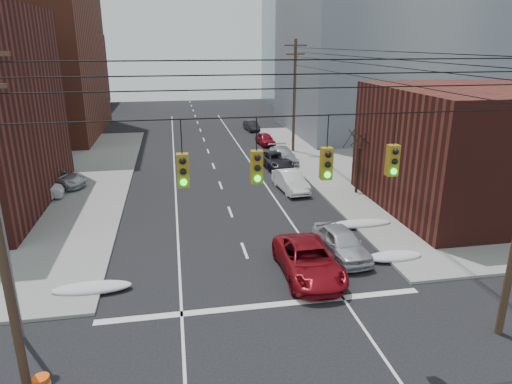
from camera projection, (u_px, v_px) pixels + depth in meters
name	position (u px, v px, depth m)	size (l,w,h in m)	color
sidewalk_ne	(501.00, 160.00, 43.17)	(40.00, 40.00, 0.15)	gray
building_brick_far	(33.00, 72.00, 76.16)	(22.00, 18.00, 12.00)	#471A15
building_office	(384.00, 26.00, 54.32)	(22.00, 20.00, 25.00)	gray
building_glass	(328.00, 40.00, 79.42)	(20.00, 18.00, 22.00)	gray
building_storefront	(503.00, 148.00, 30.12)	(16.00, 12.00, 8.00)	#471A15
utility_pole_far	(294.00, 95.00, 44.76)	(2.20, 0.28, 11.00)	#473323
traffic_signals	(292.00, 163.00, 13.89)	(17.00, 0.42, 2.02)	black
bare_tree	(358.00, 164.00, 32.94)	(2.09, 2.20, 4.93)	black
snow_nw	(92.00, 288.00, 20.42)	(3.50, 1.08, 0.42)	silver
snow_ne	(394.00, 256.00, 23.42)	(3.00, 1.08, 0.42)	silver
snow_east_far	(360.00, 224.00, 27.62)	(4.00, 1.08, 0.42)	silver
red_pickup	(308.00, 261.00, 21.74)	(2.55, 5.54, 1.54)	maroon
parked_car_a	(341.00, 243.00, 23.71)	(1.80, 4.49, 1.53)	silver
parked_car_b	(291.00, 181.00, 34.25)	(1.59, 4.55, 1.50)	white
parked_car_c	(276.00, 160.00, 40.75)	(2.21, 4.79, 1.33)	black
parked_car_d	(283.00, 156.00, 41.95)	(2.06, 5.06, 1.47)	silver
parked_car_e	(265.00, 139.00, 49.58)	(1.53, 3.80, 1.30)	maroon
parked_car_f	(251.00, 126.00, 57.83)	(1.33, 3.80, 1.25)	black
lot_car_a	(32.00, 191.00, 31.80)	(1.43, 4.09, 1.35)	silver
lot_car_b	(53.00, 179.00, 34.47)	(2.32, 5.03, 1.40)	#B1B1B6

